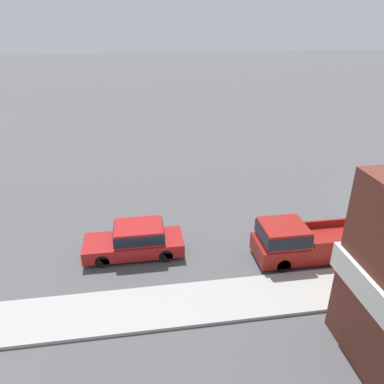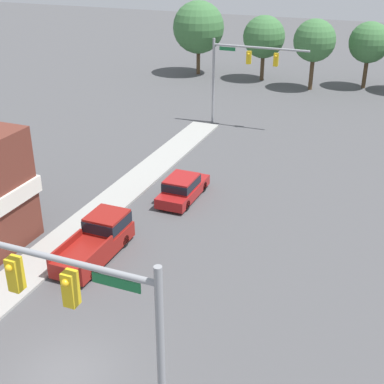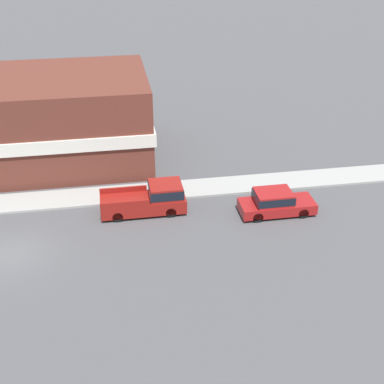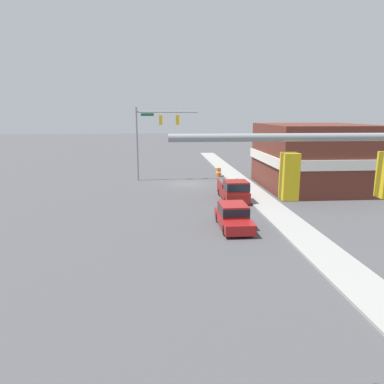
% 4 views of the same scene
% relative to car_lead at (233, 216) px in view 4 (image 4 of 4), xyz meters
% --- Properties ---
extents(ground_plane, '(200.00, 200.00, 0.00)m').
position_rel_car_lead_xyz_m(ground_plane, '(1.81, -15.64, -0.81)').
color(ground_plane, '#4C4C4F').
extents(sidewalk_curb, '(2.40, 60.00, 0.14)m').
position_rel_car_lead_xyz_m(sidewalk_curb, '(-3.89, -15.64, -0.74)').
color(sidewalk_curb, '#9E9E99').
rests_on(sidewalk_curb, ground).
extents(near_signal_assembly, '(6.80, 0.49, 8.00)m').
position_rel_car_lead_xyz_m(near_signal_assembly, '(5.28, -18.32, 4.93)').
color(near_signal_assembly, gray).
rests_on(near_signal_assembly, ground).
extents(car_lead, '(1.86, 4.67, 1.56)m').
position_rel_car_lead_xyz_m(car_lead, '(0.00, 0.00, 0.00)').
color(car_lead, black).
rests_on(car_lead, ground).
extents(pickup_truck_parked, '(1.96, 5.27, 1.88)m').
position_rel_car_lead_xyz_m(pickup_truck_parked, '(-1.51, -7.57, 0.12)').
color(pickup_truck_parked, black).
rests_on(pickup_truck_parked, ground).
extents(construction_barrel, '(0.59, 0.59, 1.05)m').
position_rel_car_lead_xyz_m(construction_barrel, '(-2.09, -19.89, -0.28)').
color(construction_barrel, orange).
rests_on(construction_barrel, ground).
extents(corner_brick_building, '(9.95, 11.55, 6.31)m').
position_rel_car_lead_xyz_m(corner_brick_building, '(-10.42, -12.49, 2.34)').
color(corner_brick_building, brown).
rests_on(corner_brick_building, ground).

